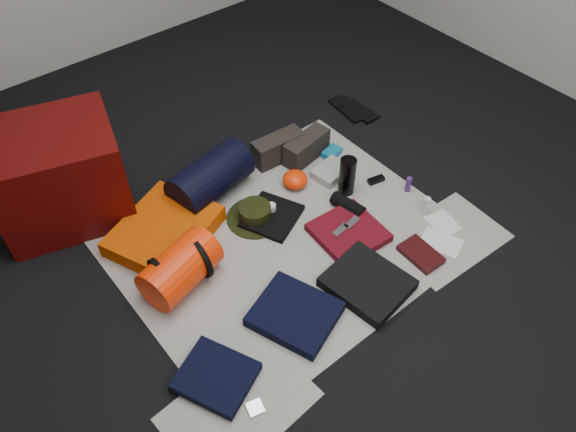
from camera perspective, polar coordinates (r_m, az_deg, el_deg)
floor at (r=2.87m, az=-0.12°, el=-2.82°), size 4.50×4.50×0.02m
newspaper_mat at (r=2.86m, az=-0.12°, el=-2.65°), size 1.60×1.30×0.01m
newspaper_sheet_front_left at (r=2.40m, az=-5.01°, el=-18.72°), size 0.61×0.44×0.00m
newspaper_sheet_front_right at (r=2.99m, az=15.83°, el=-2.18°), size 0.60×0.43×0.00m
red_cabinet at (r=3.05m, az=-22.26°, el=3.87°), size 0.74×0.67×0.52m
sleeping_pad at (r=2.91m, az=-12.43°, el=-1.47°), size 0.63×0.58×0.09m
stuff_sack at (r=2.66m, az=-10.87°, el=-5.22°), size 0.41×0.31×0.22m
sack_strap_left at (r=2.64m, az=-12.71°, el=-6.29°), size 0.02×0.22×0.22m
sack_strap_right at (r=2.68m, az=-9.07°, el=-4.19°), size 0.03×0.22×0.22m
navy_duffel at (r=3.03m, az=-7.88°, el=3.87°), size 0.49×0.32×0.24m
boonie_brim at (r=2.96m, az=-3.34°, el=-0.15°), size 0.32×0.32×0.01m
boonie_crown at (r=2.93m, az=-3.38°, el=0.40°), size 0.17×0.17×0.07m
hiking_boot_left at (r=3.26m, az=-1.00°, el=6.92°), size 0.31×0.14×0.15m
hiking_boot_right at (r=3.26m, az=1.89°, el=6.97°), size 0.31×0.16×0.15m
flip_flop_left at (r=3.69m, az=6.06°, el=10.75°), size 0.14×0.30×0.02m
flip_flop_right at (r=3.70m, az=6.95°, el=10.71°), size 0.12×0.31×0.02m
trousers_navy_a at (r=2.43m, az=-7.33°, el=-15.88°), size 0.36×0.38×0.05m
trousers_navy_b at (r=2.56m, az=0.70°, el=-9.92°), size 0.42×0.44×0.06m
trousers_charcoal at (r=2.68m, az=8.07°, el=-6.78°), size 0.36×0.40×0.06m
black_tshirt at (r=2.95m, az=-1.66°, el=-0.04°), size 0.36×0.35×0.03m
red_shirt at (r=2.88m, az=6.16°, el=-1.67°), size 0.35×0.35×0.04m
orange_stuff_sack at (r=3.10m, az=0.72°, el=3.72°), size 0.16×0.16×0.09m
first_aid_pouch at (r=3.19m, az=4.36°, el=4.50°), size 0.21×0.17×0.05m
water_bottle at (r=3.04m, az=6.03°, el=4.06°), size 0.10×0.10×0.23m
speaker at (r=2.99m, az=6.09°, el=1.11°), size 0.11×0.20×0.07m
compact_camera at (r=3.19m, az=5.35°, el=4.27°), size 0.11×0.10×0.04m
cyan_case at (r=3.32m, az=4.46°, el=6.44°), size 0.13×0.10×0.04m
toiletry_purple at (r=3.14m, az=12.12°, el=3.16°), size 0.04×0.04×0.09m
toiletry_clear at (r=3.04m, az=13.83°, el=1.04°), size 0.04×0.04×0.11m
paperback_book at (r=2.86m, az=13.34°, el=-3.79°), size 0.14×0.21×0.03m
map_booklet at (r=2.94m, az=15.30°, el=-2.65°), size 0.20×0.24×0.01m
map_printout at (r=3.04m, az=15.48°, el=-0.71°), size 0.16×0.19×0.01m
sunglasses at (r=3.19m, az=8.93°, el=3.65°), size 0.10×0.06×0.02m
key_cluster at (r=2.38m, az=-3.35°, el=-18.88°), size 0.08×0.08×0.01m
tape_roll at (r=2.95m, az=-1.73°, el=0.88°), size 0.05×0.05×0.04m
energy_bar_a at (r=2.85m, az=5.35°, el=-1.45°), size 0.10×0.05×0.01m
energy_bar_b at (r=2.89m, az=6.51°, el=-0.69°), size 0.10×0.05×0.01m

